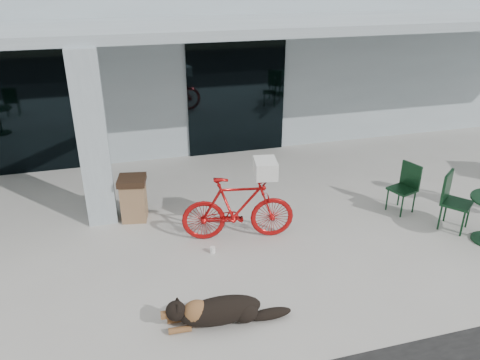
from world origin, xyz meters
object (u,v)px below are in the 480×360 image
object	(u,v)px
dog	(221,309)
cafe_chair_far_b	(402,189)
bicycle	(238,208)
trash_receptacle	(134,198)
cafe_chair_far_a	(457,203)

from	to	relation	value
dog	cafe_chair_far_b	bearing A→B (deg)	30.46
bicycle	trash_receptacle	bearing A→B (deg)	64.92
cafe_chair_far_a	cafe_chair_far_b	xyz separation A→B (m)	(-0.54, 0.83, -0.05)
trash_receptacle	cafe_chair_far_a	bearing A→B (deg)	-19.15
bicycle	trash_receptacle	world-z (taller)	bicycle
bicycle	trash_receptacle	size ratio (longest dim) A/B	2.28
bicycle	cafe_chair_far_b	bearing A→B (deg)	-78.41
bicycle	cafe_chair_far_a	distance (m)	3.85
trash_receptacle	bicycle	bearing A→B (deg)	-34.92
dog	cafe_chair_far_b	distance (m)	4.53
dog	cafe_chair_far_a	size ratio (longest dim) A/B	1.21
bicycle	trash_receptacle	xyz separation A→B (m)	(-1.66, 1.16, -0.16)
cafe_chair_far_a	trash_receptacle	bearing A→B (deg)	123.13
cafe_chair_far_a	trash_receptacle	size ratio (longest dim) A/B	1.25
cafe_chair_far_a	cafe_chair_far_b	world-z (taller)	cafe_chair_far_a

